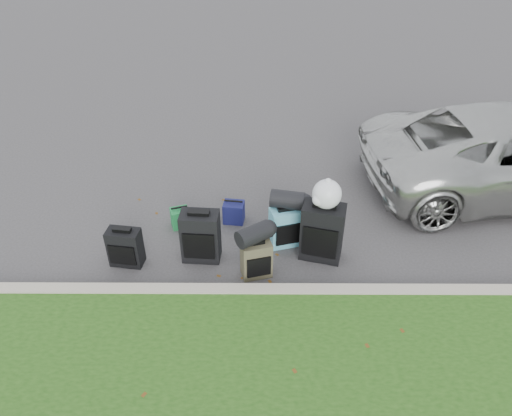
{
  "coord_description": "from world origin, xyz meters",
  "views": [
    {
      "loc": [
        -0.07,
        -5.58,
        4.66
      ],
      "look_at": [
        -0.1,
        0.2,
        0.55
      ],
      "focal_mm": 35.0,
      "sensor_mm": 36.0,
      "label": 1
    }
  ],
  "objects_px": {
    "suitcase_large_black_left": "(201,236)",
    "suitcase_teal": "(285,227)",
    "suitcase_small_black": "(125,247)",
    "suitcase_large_black_right": "(322,232)",
    "suitcase_olive": "(256,259)",
    "tote_green": "(180,218)",
    "tote_navy": "(234,212)"
  },
  "relations": [
    {
      "from": "suitcase_olive",
      "to": "suitcase_teal",
      "type": "bearing_deg",
      "value": 43.07
    },
    {
      "from": "suitcase_small_black",
      "to": "suitcase_olive",
      "type": "height_order",
      "value": "suitcase_small_black"
    },
    {
      "from": "suitcase_teal",
      "to": "suitcase_large_black_right",
      "type": "distance_m",
      "value": 0.58
    },
    {
      "from": "suitcase_small_black",
      "to": "suitcase_large_black_right",
      "type": "relative_size",
      "value": 0.65
    },
    {
      "from": "suitcase_small_black",
      "to": "suitcase_large_black_left",
      "type": "distance_m",
      "value": 1.04
    },
    {
      "from": "suitcase_small_black",
      "to": "suitcase_teal",
      "type": "bearing_deg",
      "value": 19.18
    },
    {
      "from": "suitcase_olive",
      "to": "suitcase_large_black_right",
      "type": "bearing_deg",
      "value": 8.11
    },
    {
      "from": "suitcase_small_black",
      "to": "suitcase_large_black_left",
      "type": "bearing_deg",
      "value": 14.97
    },
    {
      "from": "suitcase_large_black_left",
      "to": "suitcase_large_black_right",
      "type": "distance_m",
      "value": 1.67
    },
    {
      "from": "suitcase_olive",
      "to": "tote_green",
      "type": "relative_size",
      "value": 1.78
    },
    {
      "from": "suitcase_large_black_left",
      "to": "suitcase_teal",
      "type": "distance_m",
      "value": 1.22
    },
    {
      "from": "suitcase_large_black_left",
      "to": "suitcase_teal",
      "type": "height_order",
      "value": "suitcase_large_black_left"
    },
    {
      "from": "suitcase_large_black_right",
      "to": "tote_green",
      "type": "distance_m",
      "value": 2.2
    },
    {
      "from": "tote_green",
      "to": "suitcase_large_black_left",
      "type": "bearing_deg",
      "value": -80.15
    },
    {
      "from": "suitcase_small_black",
      "to": "suitcase_teal",
      "type": "height_order",
      "value": "suitcase_teal"
    },
    {
      "from": "suitcase_large_black_left",
      "to": "tote_green",
      "type": "height_order",
      "value": "suitcase_large_black_left"
    },
    {
      "from": "suitcase_large_black_left",
      "to": "suitcase_teal",
      "type": "xyz_separation_m",
      "value": [
        1.18,
        0.31,
        -0.07
      ]
    },
    {
      "from": "suitcase_large_black_left",
      "to": "tote_navy",
      "type": "height_order",
      "value": "suitcase_large_black_left"
    },
    {
      "from": "tote_green",
      "to": "tote_navy",
      "type": "distance_m",
      "value": 0.82
    },
    {
      "from": "suitcase_large_black_left",
      "to": "suitcase_large_black_right",
      "type": "xyz_separation_m",
      "value": [
        1.67,
        0.04,
        0.05
      ]
    },
    {
      "from": "suitcase_olive",
      "to": "tote_green",
      "type": "distance_m",
      "value": 1.59
    },
    {
      "from": "suitcase_small_black",
      "to": "suitcase_olive",
      "type": "relative_size",
      "value": 1.03
    },
    {
      "from": "suitcase_teal",
      "to": "tote_green",
      "type": "relative_size",
      "value": 1.99
    },
    {
      "from": "suitcase_large_black_right",
      "to": "tote_green",
      "type": "height_order",
      "value": "suitcase_large_black_right"
    },
    {
      "from": "suitcase_large_black_left",
      "to": "tote_navy",
      "type": "bearing_deg",
      "value": 68.0
    },
    {
      "from": "suitcase_olive",
      "to": "suitcase_teal",
      "type": "distance_m",
      "value": 0.77
    },
    {
      "from": "suitcase_teal",
      "to": "tote_navy",
      "type": "xyz_separation_m",
      "value": [
        -0.76,
        0.55,
        -0.14
      ]
    },
    {
      "from": "suitcase_olive",
      "to": "suitcase_large_black_right",
      "type": "relative_size",
      "value": 0.63
    },
    {
      "from": "suitcase_small_black",
      "to": "tote_navy",
      "type": "xyz_separation_m",
      "value": [
        1.44,
        0.98,
        -0.11
      ]
    },
    {
      "from": "suitcase_small_black",
      "to": "tote_navy",
      "type": "distance_m",
      "value": 1.75
    },
    {
      "from": "suitcase_teal",
      "to": "suitcase_large_black_right",
      "type": "bearing_deg",
      "value": -43.93
    },
    {
      "from": "tote_green",
      "to": "suitcase_small_black",
      "type": "bearing_deg",
      "value": -145.13
    }
  ]
}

